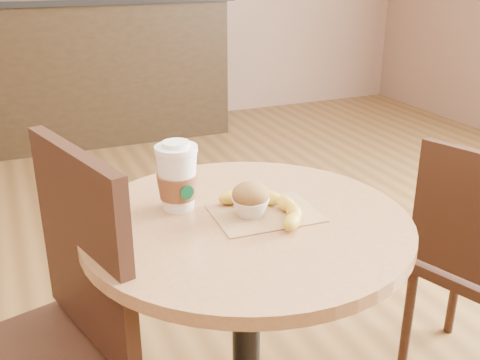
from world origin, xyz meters
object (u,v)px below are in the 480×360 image
(cafe_table, at_px, (246,292))
(coffee_cup, at_px, (177,179))
(muffin, at_px, (251,199))
(chair_left, at_px, (40,352))
(chair_right, at_px, (479,260))
(banana, at_px, (266,208))

(cafe_table, height_order, coffee_cup, coffee_cup)
(cafe_table, xyz_separation_m, muffin, (0.01, 0.01, 0.24))
(chair_left, bearing_deg, muffin, 75.43)
(chair_right, bearing_deg, coffee_cup, 65.52)
(chair_left, height_order, muffin, chair_left)
(banana, bearing_deg, chair_right, -15.32)
(chair_right, distance_m, banana, 0.80)
(cafe_table, height_order, banana, banana)
(chair_right, height_order, muffin, muffin)
(cafe_table, relative_size, muffin, 8.58)
(coffee_cup, distance_m, banana, 0.22)
(chair_left, distance_m, chair_right, 1.26)
(coffee_cup, relative_size, muffin, 1.89)
(muffin, distance_m, banana, 0.04)
(cafe_table, distance_m, chair_right, 0.79)
(chair_left, height_order, banana, chair_left)
(chair_left, bearing_deg, chair_right, 75.09)
(chair_right, relative_size, banana, 3.41)
(muffin, bearing_deg, chair_left, -178.83)
(cafe_table, distance_m, chair_left, 0.48)
(cafe_table, xyz_separation_m, banana, (0.05, -0.01, 0.22))
(chair_right, xyz_separation_m, coffee_cup, (-0.91, 0.10, 0.37))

